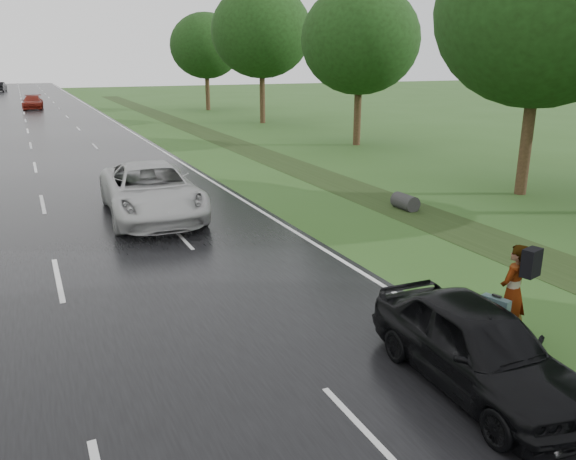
{
  "coord_description": "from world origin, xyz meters",
  "views": [
    {
      "loc": [
        -0.33,
        -5.51,
        5.02
      ],
      "look_at": [
        4.88,
        5.57,
        1.3
      ],
      "focal_mm": 35.0,
      "sensor_mm": 36.0,
      "label": 1
    }
  ],
  "objects": [
    {
      "name": "tree_east_f",
      "position": [
        17.5,
        52.0,
        6.37
      ],
      "size": [
        7.2,
        7.2,
        9.62
      ],
      "color": "#342415",
      "rests_on": "ground"
    },
    {
      "name": "center_line",
      "position": [
        0.0,
        45.0,
        0.04
      ],
      "size": [
        0.12,
        180.0,
        0.01
      ],
      "primitive_type": "cube",
      "color": "silver",
      "rests_on": "road"
    },
    {
      "name": "tree_east_d",
      "position": [
        17.8,
        38.0,
        7.15
      ],
      "size": [
        8.0,
        8.0,
        10.76
      ],
      "color": "#342415",
      "rests_on": "ground"
    },
    {
      "name": "drainage_ditch",
      "position": [
        11.5,
        18.71,
        0.04
      ],
      "size": [
        2.2,
        120.0,
        0.56
      ],
      "color": "black",
      "rests_on": "ground"
    },
    {
      "name": "far_car_red",
      "position": [
        1.0,
        60.88,
        0.74
      ],
      "size": [
        2.3,
        4.92,
        1.39
      ],
      "primitive_type": "imported",
      "rotation": [
        0.0,
        0.0,
        -0.07
      ],
      "color": "maroon",
      "rests_on": "road"
    },
    {
      "name": "tree_east_b",
      "position": [
        17.0,
        10.0,
        6.68
      ],
      "size": [
        7.6,
        7.6,
        10.11
      ],
      "color": "#342415",
      "rests_on": "ground"
    },
    {
      "name": "dark_sedan",
      "position": [
        5.69,
        0.34,
        0.74
      ],
      "size": [
        1.87,
        4.2,
        1.4
      ],
      "primitive_type": "imported",
      "rotation": [
        0.0,
        0.0,
        -0.05
      ],
      "color": "black",
      "rests_on": "road"
    },
    {
      "name": "edge_stripe_east",
      "position": [
        6.75,
        45.0,
        0.04
      ],
      "size": [
        0.12,
        180.0,
        0.01
      ],
      "primitive_type": "cube",
      "color": "silver",
      "rests_on": "road"
    },
    {
      "name": "tree_east_c",
      "position": [
        18.2,
        24.0,
        6.14
      ],
      "size": [
        7.0,
        7.0,
        9.29
      ],
      "color": "#342415",
      "rests_on": "ground"
    },
    {
      "name": "white_pickup",
      "position": [
        3.26,
        12.71,
        0.9
      ],
      "size": [
        3.15,
        6.32,
        1.72
      ],
      "primitive_type": "imported",
      "rotation": [
        0.0,
        0.0,
        -0.05
      ],
      "color": "silver",
      "rests_on": "road"
    },
    {
      "name": "pedestrian",
      "position": [
        7.49,
        1.37,
        0.95
      ],
      "size": [
        0.94,
        0.72,
        1.84
      ],
      "rotation": [
        0.0,
        0.0,
        3.41
      ],
      "color": "#A5998C",
      "rests_on": "ground"
    },
    {
      "name": "road",
      "position": [
        0.0,
        45.0,
        0.02
      ],
      "size": [
        14.0,
        180.0,
        0.04
      ],
      "primitive_type": "cube",
      "color": "black",
      "rests_on": "ground"
    }
  ]
}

